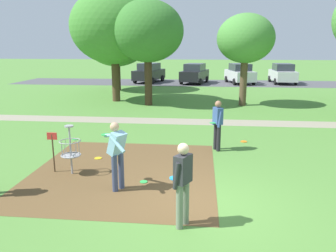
# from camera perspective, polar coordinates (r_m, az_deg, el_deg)

# --- Properties ---
(ground_plane) EXTENTS (160.00, 160.00, 0.00)m
(ground_plane) POSITION_cam_1_polar(r_m,az_deg,el_deg) (7.65, 5.79, -13.62)
(ground_plane) COLOR #518438
(dirt_tee_pad) EXTENTS (5.11, 5.53, 0.01)m
(dirt_tee_pad) POSITION_cam_1_polar(r_m,az_deg,el_deg) (9.66, -7.49, -7.69)
(dirt_tee_pad) COLOR brown
(dirt_tee_pad) RESTS_ON ground
(disc_golf_basket) EXTENTS (0.98, 0.58, 1.39)m
(disc_golf_basket) POSITION_cam_1_polar(r_m,az_deg,el_deg) (9.58, -16.62, -3.58)
(disc_golf_basket) COLOR #9E9EA3
(disc_golf_basket) RESTS_ON ground
(player_foreground_watching) EXTENTS (0.45, 0.49, 1.71)m
(player_foreground_watching) POSITION_cam_1_polar(r_m,az_deg,el_deg) (11.33, 8.45, 0.58)
(player_foreground_watching) COLOR #232328
(player_foreground_watching) RESTS_ON ground
(player_throwing) EXTENTS (0.81, 0.95, 1.71)m
(player_throwing) POSITION_cam_1_polar(r_m,az_deg,el_deg) (8.20, -8.73, -4.34)
(player_throwing) COLOR #384260
(player_throwing) RESTS_ON ground
(player_waiting_right) EXTENTS (0.45, 0.49, 1.71)m
(player_waiting_right) POSITION_cam_1_polar(r_m,az_deg,el_deg) (6.50, 2.53, -9.23)
(player_waiting_right) COLOR slate
(player_waiting_right) RESTS_ON ground
(frisbee_near_basket) EXTENTS (0.21, 0.21, 0.02)m
(frisbee_near_basket) POSITION_cam_1_polar(r_m,az_deg,el_deg) (13.22, -15.62, -2.19)
(frisbee_near_basket) COLOR green
(frisbee_near_basket) RESTS_ON ground
(frisbee_by_tee) EXTENTS (0.23, 0.23, 0.02)m
(frisbee_by_tee) POSITION_cam_1_polar(r_m,az_deg,el_deg) (10.86, -11.83, -5.41)
(frisbee_by_tee) COLOR gold
(frisbee_by_tee) RESTS_ON ground
(frisbee_far_left) EXTENTS (0.24, 0.24, 0.02)m
(frisbee_far_left) POSITION_cam_1_polar(r_m,az_deg,el_deg) (12.75, 12.81, -2.60)
(frisbee_far_left) COLOR orange
(frisbee_far_left) RESTS_ON ground
(frisbee_far_right) EXTENTS (0.20, 0.20, 0.02)m
(frisbee_far_right) POSITION_cam_1_polar(r_m,az_deg,el_deg) (8.89, -4.19, -9.48)
(frisbee_far_right) COLOR green
(frisbee_far_right) RESTS_ON ground
(tree_near_right) EXTENTS (5.28, 5.28, 6.37)m
(tree_near_right) POSITION_cam_1_polar(r_m,az_deg,el_deg) (26.95, -8.86, 14.76)
(tree_near_right) COLOR #422D1E
(tree_near_right) RESTS_ON ground
(tree_mid_left) EXTENTS (4.14, 4.14, 6.05)m
(tree_mid_left) POSITION_cam_1_polar(r_m,az_deg,el_deg) (19.89, -3.49, 15.78)
(tree_mid_left) COLOR #422D1E
(tree_mid_left) RESTS_ON ground
(tree_far_left) EXTENTS (5.34, 5.34, 6.88)m
(tree_far_left) POSITION_cam_1_polar(r_m,az_deg,el_deg) (21.63, -9.23, 16.35)
(tree_far_left) COLOR #4C3823
(tree_far_left) RESTS_ON ground
(tree_far_center) EXTENTS (3.29, 3.29, 5.28)m
(tree_far_center) POSITION_cam_1_polar(r_m,az_deg,el_deg) (20.22, 13.11, 14.26)
(tree_far_center) COLOR brown
(tree_far_center) RESTS_ON ground
(parking_lot_strip) EXTENTS (36.00, 6.00, 0.01)m
(parking_lot_strip) POSITION_cam_1_polar(r_m,az_deg,el_deg) (32.46, 5.91, 7.35)
(parking_lot_strip) COLOR #4C4C51
(parking_lot_strip) RESTS_ON ground
(parked_car_leftmost) EXTENTS (2.77, 4.51, 1.84)m
(parked_car_leftmost) POSITION_cam_1_polar(r_m,az_deg,el_deg) (32.78, -3.25, 9.07)
(parked_car_leftmost) COLOR black
(parked_car_leftmost) RESTS_ON ground
(parked_car_center_left) EXTENTS (2.75, 4.51, 1.84)m
(parked_car_center_left) POSITION_cam_1_polar(r_m,az_deg,el_deg) (31.93, 4.57, 8.93)
(parked_car_center_left) COLOR black
(parked_car_center_left) RESTS_ON ground
(parked_car_center_right) EXTENTS (2.64, 4.48, 1.84)m
(parked_car_center_right) POSITION_cam_1_polar(r_m,az_deg,el_deg) (32.38, 12.16, 8.74)
(parked_car_center_right) COLOR silver
(parked_car_center_right) RESTS_ON ground
(parked_car_rightmost) EXTENTS (2.01, 4.22, 1.84)m
(parked_car_rightmost) POSITION_cam_1_polar(r_m,az_deg,el_deg) (33.53, 18.97, 8.47)
(parked_car_rightmost) COLOR silver
(parked_car_rightmost) RESTS_ON ground
(gravel_path) EXTENTS (40.00, 1.28, 0.00)m
(gravel_path) POSITION_cam_1_polar(r_m,az_deg,el_deg) (15.72, 5.88, 0.70)
(gravel_path) COLOR gray
(gravel_path) RESTS_ON ground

